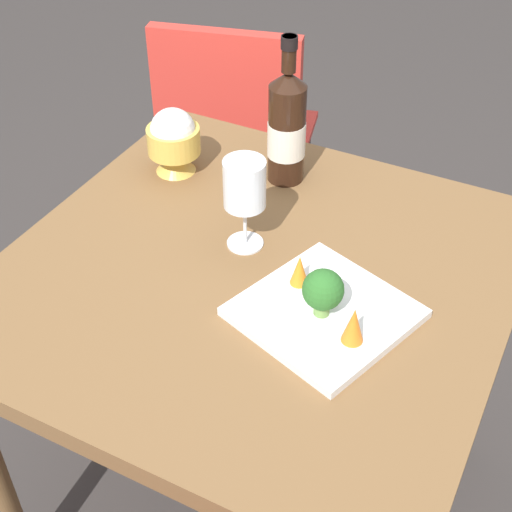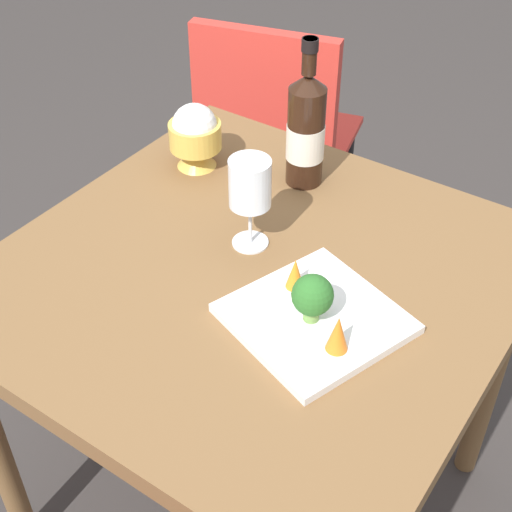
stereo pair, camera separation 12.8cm
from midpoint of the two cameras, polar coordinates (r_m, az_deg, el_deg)
ground_plane at (r=1.86m, az=2.08°, el=-18.40°), size 8.00×8.00×0.00m
dining_table at (r=1.36m, az=2.70°, el=-3.91°), size 0.88×0.88×0.73m
chair_by_wall at (r=2.11m, az=3.05°, el=9.77°), size 0.49×0.49×0.85m
wine_bottle at (r=1.47m, az=6.43°, el=9.65°), size 0.08×0.08×0.31m
wine_glass at (r=1.28m, az=2.40°, el=5.39°), size 0.08×0.08×0.18m
rice_bowl at (r=1.54m, az=-2.36°, el=9.31°), size 0.11×0.11×0.14m
serving_plate at (r=1.21m, az=7.66°, el=-4.97°), size 0.32×0.32×0.02m
broccoli_floret at (r=1.16m, az=7.58°, el=-3.24°), size 0.07×0.07×0.09m
carrot_garnish_left at (r=1.23m, az=6.05°, el=-1.47°), size 0.03×0.03×0.06m
carrot_garnish_right at (r=1.13m, az=9.64°, el=-6.09°), size 0.04×0.04×0.07m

